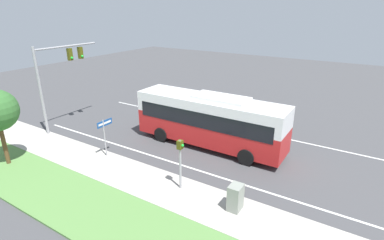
# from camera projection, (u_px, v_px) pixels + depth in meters

# --- Properties ---
(ground_plane) EXTENTS (80.00, 80.00, 0.00)m
(ground_plane) POSITION_uv_depth(u_px,v_px,m) (245.00, 152.00, 19.63)
(ground_plane) COLOR #424244
(sidewalk) EXTENTS (2.80, 80.00, 0.12)m
(sidewalk) POSITION_uv_depth(u_px,v_px,m) (196.00, 200.00, 14.70)
(sidewalk) COLOR #ADA89E
(sidewalk) RESTS_ON ground_plane
(lane_divider_near) EXTENTS (0.14, 30.00, 0.01)m
(lane_divider_near) POSITION_uv_depth(u_px,v_px,m) (220.00, 177.00, 16.78)
(lane_divider_near) COLOR silver
(lane_divider_near) RESTS_ON ground_plane
(lane_divider_far) EXTENTS (0.14, 30.00, 0.01)m
(lane_divider_far) POSITION_uv_depth(u_px,v_px,m) (264.00, 134.00, 22.49)
(lane_divider_far) COLOR silver
(lane_divider_far) RESTS_ON ground_plane
(bus) EXTENTS (2.66, 10.30, 3.63)m
(bus) POSITION_uv_depth(u_px,v_px,m) (210.00, 119.00, 19.92)
(bus) COLOR red
(bus) RESTS_ON ground_plane
(signal_gantry) EXTENTS (5.35, 0.41, 6.45)m
(signal_gantry) POSITION_uv_depth(u_px,v_px,m) (58.00, 71.00, 21.97)
(signal_gantry) COLOR #939399
(signal_gantry) RESTS_ON ground_plane
(pedestrian_signal) EXTENTS (0.28, 0.34, 2.82)m
(pedestrian_signal) POSITION_uv_depth(u_px,v_px,m) (180.00, 157.00, 14.97)
(pedestrian_signal) COLOR #939399
(pedestrian_signal) RESTS_ON ground_plane
(street_sign) EXTENTS (1.17, 0.08, 2.53)m
(street_sign) POSITION_uv_depth(u_px,v_px,m) (105.00, 132.00, 18.42)
(street_sign) COLOR #939399
(street_sign) RESTS_ON ground_plane
(utility_cabinet) EXTENTS (0.72, 0.57, 1.28)m
(utility_cabinet) POSITION_uv_depth(u_px,v_px,m) (235.00, 198.00, 13.74)
(utility_cabinet) COLOR gray
(utility_cabinet) RESTS_ON sidewalk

